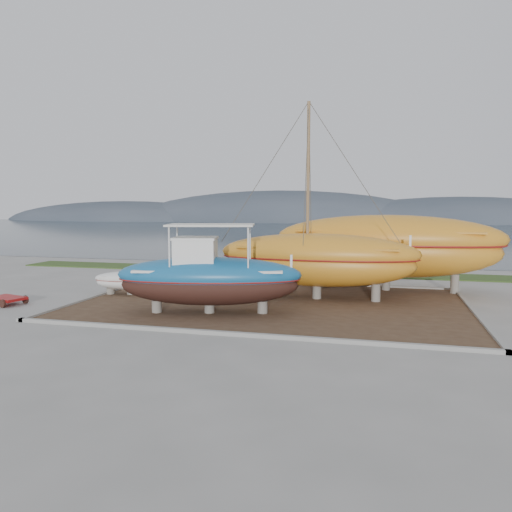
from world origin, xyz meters
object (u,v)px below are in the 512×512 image
(white_dinghy, at_px, (131,283))
(red_trailer, at_px, (7,301))
(orange_sailboat, at_px, (318,202))
(orange_bare_hull, at_px, (387,254))
(blue_caique, at_px, (209,269))

(white_dinghy, distance_m, red_trailer, 5.90)
(orange_sailboat, height_order, orange_bare_hull, orange_sailboat)
(blue_caique, distance_m, orange_bare_hull, 10.95)
(orange_bare_hull, bearing_deg, white_dinghy, -157.82)
(white_dinghy, relative_size, orange_bare_hull, 0.32)
(blue_caique, height_order, orange_bare_hull, orange_bare_hull)
(blue_caique, bearing_deg, orange_bare_hull, 34.30)
(orange_bare_hull, xyz_separation_m, red_trailer, (-17.63, -8.38, -1.90))
(white_dinghy, height_order, red_trailer, white_dinghy)
(blue_caique, xyz_separation_m, orange_bare_hull, (7.50, 7.97, 0.08))
(orange_sailboat, relative_size, red_trailer, 3.86)
(white_dinghy, bearing_deg, orange_sailboat, -1.14)
(white_dinghy, relative_size, red_trailer, 1.51)
(blue_caique, distance_m, red_trailer, 10.30)
(blue_caique, height_order, orange_sailboat, orange_sailboat)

